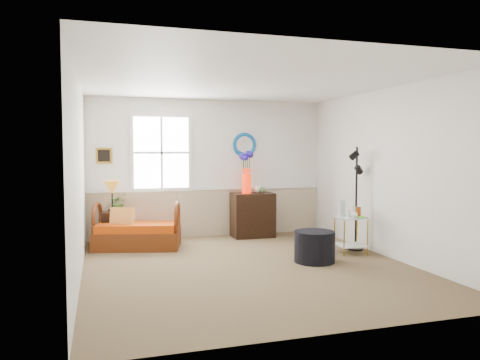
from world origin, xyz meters
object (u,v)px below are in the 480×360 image
object	(u,v)px
loveseat	(138,221)
floor_lamp	(356,199)
cabinet	(253,215)
side_table	(351,235)
lamp_stand	(111,229)
ottoman	(314,247)

from	to	relation	value
loveseat	floor_lamp	bearing A→B (deg)	-5.08
cabinet	side_table	distance (m)	2.10
loveseat	cabinet	size ratio (longest dim) A/B	1.67
lamp_stand	floor_lamp	size ratio (longest dim) A/B	0.35
loveseat	ottoman	size ratio (longest dim) A/B	2.34
loveseat	cabinet	world-z (taller)	loveseat
lamp_stand	side_table	world-z (taller)	lamp_stand
floor_lamp	ottoman	world-z (taller)	floor_lamp
loveseat	floor_lamp	world-z (taller)	floor_lamp
loveseat	ottoman	xyz separation A→B (m)	(2.42, -1.77, -0.23)
loveseat	lamp_stand	xyz separation A→B (m)	(-0.43, 0.30, -0.16)
cabinet	ottoman	distance (m)	2.19
loveseat	side_table	distance (m)	3.53
lamp_stand	ottoman	bearing A→B (deg)	-36.11
loveseat	floor_lamp	distance (m)	3.67
side_table	cabinet	bearing A→B (deg)	120.28
ottoman	side_table	bearing A→B (deg)	24.12
side_table	ottoman	size ratio (longest dim) A/B	0.98
loveseat	side_table	xyz separation A→B (m)	(3.23, -1.41, -0.16)
loveseat	side_table	size ratio (longest dim) A/B	2.38
ottoman	floor_lamp	bearing A→B (deg)	29.23
side_table	floor_lamp	distance (m)	0.63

